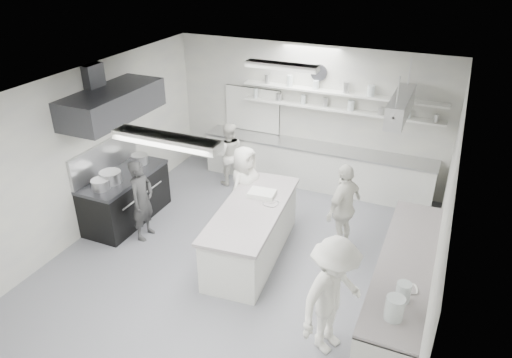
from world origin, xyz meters
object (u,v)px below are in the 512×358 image
at_px(right_counter, 402,289).
at_px(cook_back, 229,154).
at_px(stove, 126,198).
at_px(back_counter, 315,166).
at_px(prep_island, 252,232).
at_px(cook_stove, 142,200).

xyz_separation_m(right_counter, cook_back, (-4.10, 2.73, 0.24)).
relative_size(stove, back_counter, 0.36).
bearing_deg(right_counter, cook_back, 146.39).
distance_m(back_counter, cook_back, 1.89).
bearing_deg(right_counter, back_counter, 124.65).
bearing_deg(prep_island, cook_stove, -177.68).
xyz_separation_m(back_counter, cook_back, (-1.75, -0.67, 0.25)).
relative_size(back_counter, cook_back, 3.52).
bearing_deg(prep_island, cook_back, 119.77).
distance_m(stove, prep_island, 2.70).
height_order(back_counter, cook_stove, cook_stove).
distance_m(stove, right_counter, 5.28).
relative_size(cook_stove, cook_back, 1.07).
height_order(stove, cook_stove, cook_stove).
relative_size(right_counter, cook_stove, 2.18).
relative_size(right_counter, prep_island, 1.35).
bearing_deg(back_counter, right_counter, -55.35).
relative_size(prep_island, cook_back, 1.72).
bearing_deg(cook_stove, cook_back, -13.16).
bearing_deg(prep_island, stove, 172.84).
bearing_deg(back_counter, cook_back, -159.02).
height_order(back_counter, right_counter, right_counter).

